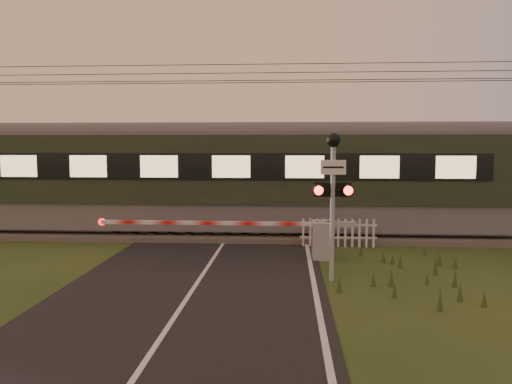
{
  "coord_description": "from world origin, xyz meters",
  "views": [
    {
      "loc": [
        2.13,
        -11.32,
        3.26
      ],
      "look_at": [
        1.19,
        3.2,
        1.89
      ],
      "focal_mm": 35.0,
      "sensor_mm": 36.0,
      "label": 1
    }
  ],
  "objects": [
    {
      "name": "track_bed",
      "position": [
        0.0,
        6.5,
        0.07
      ],
      "size": [
        140.0,
        3.4,
        0.39
      ],
      "color": "#47423D",
      "rests_on": "ground"
    },
    {
      "name": "boom_gate",
      "position": [
        2.7,
        2.97,
        0.61
      ],
      "size": [
        7.57,
        0.83,
        1.11
      ],
      "color": "gray",
      "rests_on": "ground"
    },
    {
      "name": "overhead_wires",
      "position": [
        0.0,
        6.5,
        5.72
      ],
      "size": [
        120.0,
        0.62,
        0.62
      ],
      "color": "black",
      "rests_on": "ground"
    },
    {
      "name": "crossing_signal",
      "position": [
        3.19,
        0.55,
        2.44
      ],
      "size": [
        0.9,
        0.36,
        3.55
      ],
      "color": "gray",
      "rests_on": "ground"
    },
    {
      "name": "picket_fence",
      "position": [
        3.75,
        4.6,
        0.46
      ],
      "size": [
        2.47,
        0.08,
        0.92
      ],
      "color": "silver",
      "rests_on": "ground"
    },
    {
      "name": "ground",
      "position": [
        0.0,
        0.0,
        0.0
      ],
      "size": [
        160.0,
        160.0,
        0.0
      ],
      "primitive_type": "plane",
      "color": "#273F18",
      "rests_on": "ground"
    },
    {
      "name": "road",
      "position": [
        0.02,
        -0.23,
        0.01
      ],
      "size": [
        6.0,
        140.0,
        0.03
      ],
      "color": "black",
      "rests_on": "ground"
    }
  ]
}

